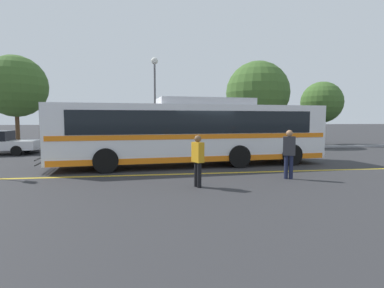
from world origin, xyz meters
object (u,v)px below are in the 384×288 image
(transit_bus, at_px, (192,131))
(pedestrian_0, at_px, (198,158))
(pedestrian_1, at_px, (289,151))
(tree_2, at_px, (322,102))
(tree_0, at_px, (258,93))
(parked_car_1, at_px, (87,142))
(street_lamp, at_px, (155,85))
(tree_1, at_px, (16,86))

(transit_bus, height_order, pedestrian_0, transit_bus)
(pedestrian_0, relative_size, pedestrian_1, 0.93)
(pedestrian_0, distance_m, tree_2, 19.81)
(tree_0, relative_size, tree_2, 1.28)
(transit_bus, xyz_separation_m, parked_car_1, (-5.77, 5.66, -0.89))
(parked_car_1, xyz_separation_m, tree_0, (12.61, 4.15, 3.57))
(street_lamp, height_order, tree_1, tree_1)
(transit_bus, height_order, tree_2, tree_2)
(street_lamp, xyz_separation_m, tree_0, (8.35, 1.87, -0.30))
(transit_bus, xyz_separation_m, tree_0, (6.84, 9.81, 2.68))
(street_lamp, distance_m, tree_0, 8.56)
(tree_0, distance_m, tree_1, 18.19)
(tree_0, bearing_deg, pedestrian_1, -106.09)
(parked_car_1, relative_size, tree_2, 0.83)
(parked_car_1, relative_size, pedestrian_0, 2.70)
(transit_bus, bearing_deg, pedestrian_0, 168.43)
(pedestrian_0, relative_size, street_lamp, 0.25)
(street_lamp, bearing_deg, tree_0, 12.62)
(parked_car_1, height_order, tree_0, tree_0)
(pedestrian_1, distance_m, tree_1, 19.78)
(transit_bus, bearing_deg, street_lamp, 5.56)
(transit_bus, bearing_deg, tree_2, -56.72)
(street_lamp, bearing_deg, tree_2, 8.52)
(pedestrian_0, bearing_deg, parked_car_1, 3.84)
(parked_car_1, height_order, street_lamp, street_lamp)
(pedestrian_0, relative_size, tree_0, 0.24)
(pedestrian_1, distance_m, street_lamp, 12.95)
(transit_bus, relative_size, tree_2, 2.40)
(transit_bus, height_order, tree_1, tree_1)
(parked_car_1, relative_size, street_lamp, 0.68)
(parked_car_1, bearing_deg, pedestrian_0, 22.82)
(tree_0, bearing_deg, parked_car_1, -161.79)
(transit_bus, height_order, pedestrian_1, transit_bus)
(parked_car_1, relative_size, pedestrian_1, 2.52)
(street_lamp, bearing_deg, tree_1, 170.74)
(tree_2, bearing_deg, pedestrian_1, -125.25)
(street_lamp, bearing_deg, pedestrian_1, -69.06)
(parked_car_1, distance_m, tree_0, 13.75)
(transit_bus, distance_m, pedestrian_1, 4.76)
(parked_car_1, height_order, tree_1, tree_1)
(tree_1, bearing_deg, tree_2, 1.24)
(street_lamp, relative_size, tree_1, 0.97)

